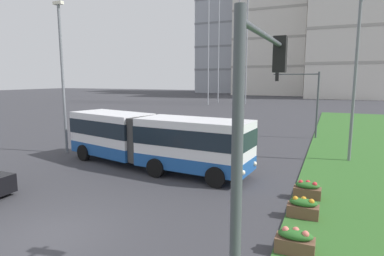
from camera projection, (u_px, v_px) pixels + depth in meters
The scene contains 14 objects.
ground_plane at pixel (51, 236), 10.49m from camera, with size 260.00×260.00×0.00m, color #38383D.
articulated_bus at pixel (152, 139), 18.33m from camera, with size 12.05×4.39×3.00m.
car_white_van at pixel (166, 125), 30.08m from camera, with size 4.42×2.05×1.58m.
flower_planter_0 at pixel (295, 241), 9.29m from camera, with size 1.10×0.56×0.74m.
flower_planter_1 at pixel (303, 208), 11.70m from camera, with size 1.10×0.56×0.74m.
flower_planter_2 at pixel (307, 190), 13.60m from camera, with size 1.10×0.56×0.74m.
traffic_light_far_right at pixel (302, 92), 27.53m from camera, with size 3.83×0.28×5.67m.
traffic_light_near_right at pixel (257, 135), 5.46m from camera, with size 0.28×3.79×6.02m.
streetlight_left at pixel (62, 73), 21.44m from camera, with size 0.70×0.28×10.04m.
streetlight_median at pixel (355, 73), 19.07m from camera, with size 0.70×0.28×9.89m.
apartment_tower_west at pixel (226, 38), 121.11m from camera, with size 17.96×19.45×40.49m.
apartment_tower_westcentre at pixel (272, 28), 102.80m from camera, with size 22.08×16.90×42.42m.
apartment_tower_centre at pixel (348, 15), 83.12m from camera, with size 19.07×16.74×42.97m.
transmission_pylon at pixel (229, 14), 62.26m from camera, with size 9.00×6.24×32.08m.
Camera 1 is at (8.18, -7.15, 5.07)m, focal length 30.01 mm.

